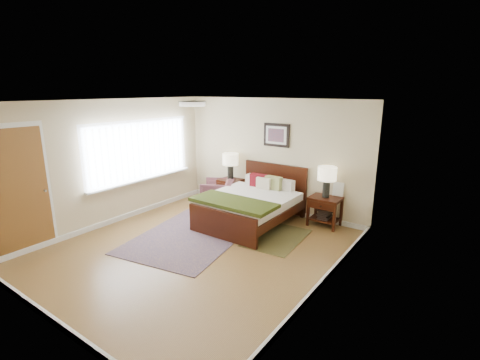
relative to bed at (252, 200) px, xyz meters
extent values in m
plane|color=olive|center=(-0.12, -1.52, -0.50)|extent=(5.00, 5.00, 0.00)
cube|color=#C5B68F|center=(-0.12, 0.98, 0.75)|extent=(4.50, 0.04, 2.50)
cube|color=#C5B68F|center=(-0.12, -4.02, 0.75)|extent=(4.50, 0.04, 2.50)
cube|color=#C5B68F|center=(-2.37, -1.52, 0.75)|extent=(0.04, 5.00, 2.50)
cube|color=#C5B68F|center=(2.13, -1.52, 0.75)|extent=(0.04, 5.00, 2.50)
cube|color=white|center=(-0.12, -1.52, 2.00)|extent=(4.50, 5.00, 0.02)
cube|color=silver|center=(-2.35, -0.82, 0.90)|extent=(0.02, 2.72, 1.32)
cube|color=silver|center=(-2.34, -0.82, 0.90)|extent=(0.01, 2.60, 1.20)
cube|color=silver|center=(-2.30, -0.82, 0.27)|extent=(0.10, 2.72, 0.04)
cube|color=silver|center=(-2.36, -3.27, 0.59)|extent=(0.01, 1.00, 2.18)
cube|color=brown|center=(-2.35, -3.27, 0.55)|extent=(0.01, 0.90, 2.10)
cylinder|color=#999999|center=(-2.32, -2.89, 0.50)|extent=(0.04, 0.04, 0.04)
cylinder|color=white|center=(-0.12, -1.52, 1.96)|extent=(0.40, 0.40, 0.07)
cylinder|color=beige|center=(-0.12, -1.52, 2.00)|extent=(0.44, 0.44, 0.01)
cube|color=#331007|center=(0.00, 0.94, 0.06)|extent=(1.53, 0.06, 1.07)
cube|color=#331007|center=(0.00, -0.99, -0.21)|extent=(1.53, 0.06, 0.54)
cube|color=#331007|center=(-0.72, -0.03, -0.19)|extent=(0.06, 1.91, 0.17)
cube|color=#331007|center=(0.73, -0.03, -0.19)|extent=(0.06, 1.91, 0.17)
cube|color=silver|center=(0.00, -0.03, -0.07)|extent=(1.43, 1.89, 0.21)
cube|color=silver|center=(0.00, -0.13, 0.08)|extent=(1.61, 1.66, 0.10)
cube|color=#393E12|center=(0.00, -0.63, 0.13)|extent=(1.65, 0.70, 0.07)
cube|color=silver|center=(-0.33, 0.70, 0.21)|extent=(0.48, 0.18, 0.25)
cube|color=silver|center=(0.34, 0.70, 0.21)|extent=(0.48, 0.18, 0.25)
cube|color=#5D0A12|center=(-0.21, 0.58, 0.25)|extent=(0.37, 0.17, 0.31)
cube|color=#858A50|center=(0.17, 0.58, 0.25)|extent=(0.37, 0.16, 0.31)
cube|color=beige|center=(-0.02, 0.50, 0.23)|extent=(0.33, 0.13, 0.27)
cube|color=black|center=(0.00, 0.95, 1.22)|extent=(0.62, 0.03, 0.50)
cube|color=silver|center=(0.00, 0.93, 1.22)|extent=(0.50, 0.01, 0.38)
cube|color=#A52D23|center=(0.00, 0.92, 1.22)|extent=(0.38, 0.01, 0.28)
cube|color=#331007|center=(-1.09, 0.75, 0.09)|extent=(0.52, 0.47, 0.05)
cube|color=#331007|center=(-1.32, 0.55, -0.21)|extent=(0.05, 0.05, 0.57)
cube|color=#331007|center=(-0.87, 0.55, -0.21)|extent=(0.05, 0.05, 0.57)
cube|color=#331007|center=(-1.32, 0.95, -0.21)|extent=(0.05, 0.05, 0.57)
cube|color=#331007|center=(-0.87, 0.95, -0.21)|extent=(0.05, 0.05, 0.57)
cube|color=#331007|center=(-1.09, 0.53, -0.01)|extent=(0.46, 0.03, 0.14)
cube|color=#331007|center=(1.27, 0.75, 0.08)|extent=(0.60, 0.45, 0.05)
cube|color=#331007|center=(1.00, 0.55, -0.22)|extent=(0.05, 0.05, 0.55)
cube|color=#331007|center=(1.54, 0.55, -0.22)|extent=(0.05, 0.05, 0.55)
cube|color=#331007|center=(1.00, 0.95, -0.22)|extent=(0.05, 0.05, 0.55)
cube|color=#331007|center=(1.54, 0.95, -0.22)|extent=(0.05, 0.05, 0.55)
cube|color=#331007|center=(1.27, 0.54, -0.02)|extent=(0.54, 0.03, 0.14)
cube|color=#331007|center=(1.27, 0.75, -0.36)|extent=(0.54, 0.39, 0.03)
cube|color=black|center=(1.27, 0.75, -0.33)|extent=(0.22, 0.28, 0.03)
cube|color=black|center=(1.27, 0.75, -0.29)|extent=(0.22, 0.28, 0.03)
cube|color=black|center=(1.27, 0.75, -0.26)|extent=(0.22, 0.28, 0.03)
cube|color=black|center=(1.27, 0.75, -0.22)|extent=(0.22, 0.28, 0.03)
cube|color=black|center=(1.27, 0.75, -0.19)|extent=(0.22, 0.28, 0.03)
cube|color=black|center=(1.27, 0.75, -0.15)|extent=(0.22, 0.28, 0.03)
cylinder|color=black|center=(-1.09, 0.75, 0.28)|extent=(0.14, 0.14, 0.32)
cylinder|color=black|center=(-1.09, 0.75, 0.46)|extent=(0.02, 0.02, 0.06)
cylinder|color=#F7E7BC|center=(-1.09, 0.75, 0.60)|extent=(0.37, 0.37, 0.26)
cylinder|color=black|center=(1.27, 0.75, 0.27)|extent=(0.14, 0.14, 0.32)
cylinder|color=black|center=(1.27, 0.75, 0.45)|extent=(0.02, 0.02, 0.06)
cylinder|color=#F7E7BC|center=(1.27, 0.75, 0.59)|extent=(0.37, 0.37, 0.26)
imported|color=brown|center=(-1.20, 0.39, -0.17)|extent=(0.96, 0.96, 0.66)
cube|color=#0C0F40|center=(-0.57, -1.21, -0.49)|extent=(2.18, 2.77, 0.01)
cube|color=black|center=(0.79, -0.34, -0.49)|extent=(0.99, 1.41, 0.01)
camera|label=1|loc=(3.68, -5.61, 2.19)|focal=26.00mm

